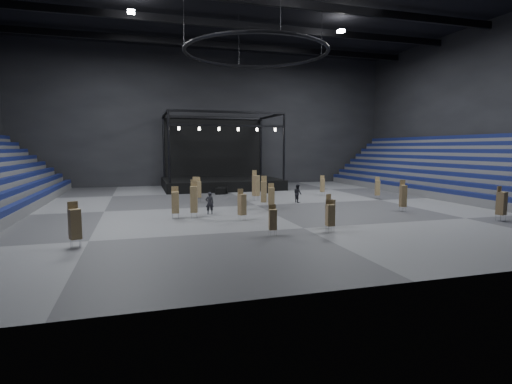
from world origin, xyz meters
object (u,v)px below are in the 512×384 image
object	(u,v)px
flight_case_right	(268,190)
chair_stack_13	(198,189)
chair_stack_1	(403,195)
flight_case_mid	(223,190)
chair_stack_6	(377,188)
chair_stack_7	(330,210)
chair_stack_9	(264,191)
stage	(220,176)
chair_stack_0	(271,196)
chair_stack_15	(330,215)
crew_member	(298,193)
man_center	(210,203)
chair_stack_4	(75,223)
chair_stack_3	(273,219)
chair_stack_2	(175,202)
chair_stack_11	(501,203)
flight_case_left	(220,191)
chair_stack_10	(195,187)
chair_stack_8	(256,185)
chair_stack_5	(194,199)
chair_stack_14	(322,185)
chair_stack_12	(242,204)

from	to	relation	value
flight_case_right	chair_stack_13	xyz separation A→B (m)	(-8.53, -5.36, 0.88)
chair_stack_1	flight_case_mid	bearing A→B (deg)	134.57
chair_stack_1	chair_stack_6	size ratio (longest dim) A/B	1.15
chair_stack_7	chair_stack_9	world-z (taller)	chair_stack_9
stage	chair_stack_0	world-z (taller)	stage
chair_stack_15	chair_stack_7	bearing A→B (deg)	67.81
chair_stack_9	crew_member	size ratio (longest dim) A/B	1.58
flight_case_mid	flight_case_right	world-z (taller)	flight_case_mid
man_center	chair_stack_0	bearing A→B (deg)	-169.27
chair_stack_0	chair_stack_7	size ratio (longest dim) A/B	1.02
man_center	crew_member	world-z (taller)	man_center
chair_stack_6	man_center	bearing A→B (deg)	-146.53
flight_case_right	man_center	size ratio (longest dim) A/B	0.65
chair_stack_0	man_center	size ratio (longest dim) A/B	1.28
chair_stack_6	chair_stack_7	distance (m)	16.01
stage	chair_stack_4	size ratio (longest dim) A/B	6.04
chair_stack_3	chair_stack_6	world-z (taller)	chair_stack_6
chair_stack_0	man_center	xyz separation A→B (m)	(-5.12, -0.62, -0.30)
chair_stack_1	chair_stack_2	xyz separation A→B (m)	(-17.57, 1.63, -0.06)
flight_case_right	chair_stack_0	size ratio (longest dim) A/B	0.51
chair_stack_4	chair_stack_11	bearing A→B (deg)	-24.66
chair_stack_3	chair_stack_6	size ratio (longest dim) A/B	0.83
flight_case_left	chair_stack_2	bearing A→B (deg)	-113.34
flight_case_right	chair_stack_7	size ratio (longest dim) A/B	0.52
chair_stack_4	chair_stack_15	size ratio (longest dim) A/B	1.19
flight_case_left	man_center	xyz separation A→B (m)	(-3.32, -12.56, 0.50)
chair_stack_0	chair_stack_1	bearing A→B (deg)	-8.24
chair_stack_11	chair_stack_15	bearing A→B (deg)	165.14
chair_stack_1	chair_stack_15	distance (m)	10.65
chair_stack_10	chair_stack_8	bearing A→B (deg)	-32.45
flight_case_right	chair_stack_3	distance (m)	21.73
chair_stack_0	chair_stack_5	size ratio (longest dim) A/B	0.78
chair_stack_11	crew_member	xyz separation A→B (m)	(-9.81, 12.68, -0.42)
flight_case_mid	chair_stack_5	xyz separation A→B (m)	(-5.07, -14.49, 1.03)
flight_case_left	chair_stack_13	size ratio (longest dim) A/B	0.45
chair_stack_13	chair_stack_14	xyz separation A→B (m)	(13.45, 1.77, -0.14)
chair_stack_13	chair_stack_15	size ratio (longest dim) A/B	1.19
flight_case_right	chair_stack_5	world-z (taller)	chair_stack_5
chair_stack_1	chair_stack_11	bearing A→B (deg)	-45.36
chair_stack_14	crew_member	size ratio (longest dim) A/B	1.26
chair_stack_3	chair_stack_15	xyz separation A→B (m)	(3.61, 0.00, 0.08)
chair_stack_3	man_center	xyz separation A→B (m)	(-2.16, 8.47, -0.13)
chair_stack_1	chair_stack_12	size ratio (longest dim) A/B	1.15
chair_stack_14	crew_member	world-z (taller)	chair_stack_14
chair_stack_2	flight_case_left	bearing A→B (deg)	69.33
chair_stack_7	chair_stack_8	bearing A→B (deg)	70.48
chair_stack_1	chair_stack_6	bearing A→B (deg)	80.80
chair_stack_14	chair_stack_3	bearing A→B (deg)	-105.20
chair_stack_2	stage	bearing A→B (deg)	73.37
chair_stack_9	chair_stack_5	bearing A→B (deg)	-127.95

